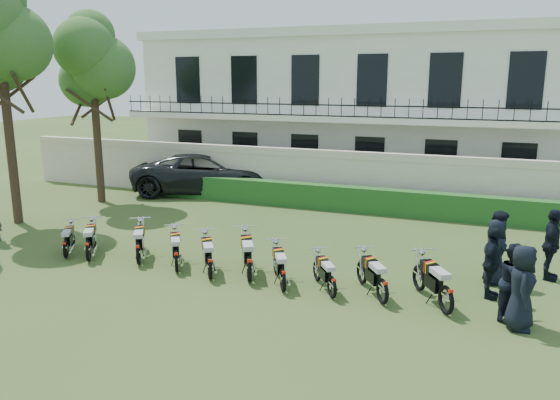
{
  "coord_description": "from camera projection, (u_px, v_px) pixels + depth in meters",
  "views": [
    {
      "loc": [
        6.54,
        -13.52,
        5.19
      ],
      "look_at": [
        0.25,
        2.46,
        1.35
      ],
      "focal_mm": 35.0,
      "sensor_mm": 36.0,
      "label": 1
    }
  ],
  "objects": [
    {
      "name": "ground",
      "position": [
        241.0,
        262.0,
        15.74
      ],
      "size": [
        100.0,
        100.0,
        0.0
      ],
      "primitive_type": "plane",
      "color": "#354F1F",
      "rests_on": "ground"
    },
    {
      "name": "perimeter_wall",
      "position": [
        323.0,
        177.0,
        22.75
      ],
      "size": [
        30.0,
        0.35,
        2.3
      ],
      "color": "beige",
      "rests_on": "ground"
    },
    {
      "name": "hedge",
      "position": [
        341.0,
        198.0,
        21.81
      ],
      "size": [
        18.0,
        0.6,
        1.0
      ],
      "primitive_type": "cube",
      "color": "#1A4B1B",
      "rests_on": "ground"
    },
    {
      "name": "building",
      "position": [
        358.0,
        108.0,
        27.61
      ],
      "size": [
        20.4,
        9.6,
        7.4
      ],
      "color": "white",
      "rests_on": "ground"
    },
    {
      "name": "tree_west_near",
      "position": [
        92.0,
        61.0,
        22.19
      ],
      "size": [
        3.4,
        3.2,
        7.9
      ],
      "color": "#473323",
      "rests_on": "ground"
    },
    {
      "name": "motorcycle_0",
      "position": [
        65.0,
        245.0,
        15.93
      ],
      "size": [
        0.99,
        1.48,
        0.93
      ],
      "rotation": [
        0.0,
        0.0,
        0.57
      ],
      "color": "black",
      "rests_on": "ground"
    },
    {
      "name": "motorcycle_1",
      "position": [
        88.0,
        246.0,
        15.63
      ],
      "size": [
        1.14,
        1.66,
        1.05
      ],
      "rotation": [
        0.0,
        0.0,
        0.58
      ],
      "color": "black",
      "rests_on": "ground"
    },
    {
      "name": "motorcycle_2",
      "position": [
        138.0,
        249.0,
        15.37
      ],
      "size": [
        1.12,
        1.74,
        1.08
      ],
      "rotation": [
        0.0,
        0.0,
        0.55
      ],
      "color": "black",
      "rests_on": "ground"
    },
    {
      "name": "motorcycle_3",
      "position": [
        176.0,
        256.0,
        14.78
      ],
      "size": [
        1.12,
        1.66,
        1.04
      ],
      "rotation": [
        0.0,
        0.0,
        0.58
      ],
      "color": "black",
      "rests_on": "ground"
    },
    {
      "name": "motorcycle_4",
      "position": [
        210.0,
        262.0,
        14.23
      ],
      "size": [
        1.15,
        1.68,
        1.06
      ],
      "rotation": [
        0.0,
        0.0,
        0.58
      ],
      "color": "black",
      "rests_on": "ground"
    },
    {
      "name": "motorcycle_5",
      "position": [
        249.0,
        263.0,
        14.05
      ],
      "size": [
        1.13,
        1.92,
        1.16
      ],
      "rotation": [
        0.0,
        0.0,
        0.5
      ],
      "color": "black",
      "rests_on": "ground"
    },
    {
      "name": "motorcycle_6",
      "position": [
        283.0,
        274.0,
        13.42
      ],
      "size": [
        1.01,
        1.69,
        1.03
      ],
      "rotation": [
        0.0,
        0.0,
        0.52
      ],
      "color": "black",
      "rests_on": "ground"
    },
    {
      "name": "motorcycle_7",
      "position": [
        332.0,
        282.0,
        13.03
      ],
      "size": [
        1.06,
        1.47,
        0.95
      ],
      "rotation": [
        0.0,
        0.0,
        0.61
      ],
      "color": "black",
      "rests_on": "ground"
    },
    {
      "name": "motorcycle_8",
      "position": [
        383.0,
        285.0,
        12.68
      ],
      "size": [
        1.16,
        1.65,
        1.05
      ],
      "rotation": [
        0.0,
        0.0,
        0.59
      ],
      "color": "black",
      "rests_on": "ground"
    },
    {
      "name": "motorcycle_9",
      "position": [
        447.0,
        293.0,
        12.12
      ],
      "size": [
        1.18,
        1.82,
        1.13
      ],
      "rotation": [
        0.0,
        0.0,
        0.55
      ],
      "color": "black",
      "rests_on": "ground"
    },
    {
      "name": "suv",
      "position": [
        207.0,
        173.0,
        25.03
      ],
      "size": [
        7.35,
        5.14,
        1.86
      ],
      "primitive_type": "imported",
      "rotation": [
        0.0,
        0.0,
        1.91
      ],
      "color": "black",
      "rests_on": "ground"
    },
    {
      "name": "officer_0",
      "position": [
        522.0,
        288.0,
        11.37
      ],
      "size": [
        0.61,
        0.91,
        1.84
      ],
      "primitive_type": "imported",
      "rotation": [
        0.0,
        0.0,
        1.6
      ],
      "color": "black",
      "rests_on": "ground"
    },
    {
      "name": "officer_1",
      "position": [
        515.0,
        282.0,
        11.84
      ],
      "size": [
        0.87,
        0.99,
        1.73
      ],
      "primitive_type": "imported",
      "rotation": [
        0.0,
        0.0,
        1.28
      ],
      "color": "black",
      "rests_on": "ground"
    },
    {
      "name": "officer_2",
      "position": [
        492.0,
        263.0,
        13.01
      ],
      "size": [
        0.53,
        1.06,
        1.75
      ],
      "primitive_type": "imported",
      "rotation": [
        0.0,
        0.0,
        1.47
      ],
      "color": "black",
      "rests_on": "ground"
    },
    {
      "name": "officer_3",
      "position": [
        495.0,
        251.0,
        13.95
      ],
      "size": [
        0.69,
        0.92,
        1.71
      ],
      "primitive_type": "imported",
      "rotation": [
        0.0,
        0.0,
        1.75
      ],
      "color": "black",
      "rests_on": "ground"
    },
    {
      "name": "officer_4",
      "position": [
        499.0,
        247.0,
        14.04
      ],
      "size": [
        0.92,
        1.07,
        1.9
      ],
      "primitive_type": "imported",
      "rotation": [
        0.0,
        0.0,
        1.33
      ],
      "color": "black",
      "rests_on": "ground"
    },
    {
      "name": "officer_5",
      "position": [
        551.0,
        245.0,
        14.2
      ],
      "size": [
        0.64,
        1.18,
        1.9
      ],
      "primitive_type": "imported",
      "rotation": [
        0.0,
        0.0,
        1.4
      ],
      "color": "black",
      "rests_on": "ground"
    }
  ]
}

